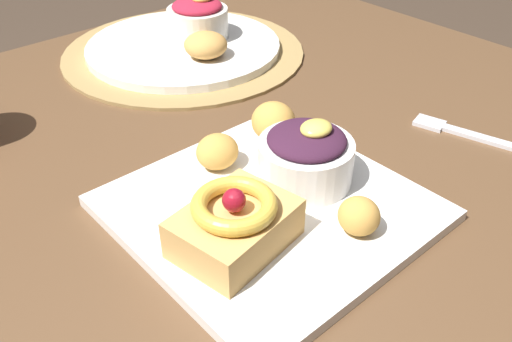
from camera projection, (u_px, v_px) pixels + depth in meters
The scene contains 12 objects.
dining_table at pixel (150, 261), 0.63m from camera, with size 1.28×0.90×0.73m.
woven_placemat at pixel (184, 52), 0.86m from camera, with size 0.37×0.37×0.01m, color #997A47.
front_plate at pixel (270, 208), 0.54m from camera, with size 0.27×0.27×0.01m, color white.
cake_slice at pixel (235, 223), 0.48m from camera, with size 0.12×0.09×0.06m.
berry_ramekin at pixel (306, 156), 0.55m from camera, with size 0.10×0.10×0.07m.
fritter_front at pixel (273, 121), 0.62m from camera, with size 0.05×0.05×0.04m, color gold.
fritter_middle at pixel (217, 152), 0.58m from camera, with size 0.05×0.04×0.04m, color gold.
fritter_back at pixel (359, 216), 0.50m from camera, with size 0.04×0.04×0.04m, color gold.
back_plate at pixel (184, 47), 0.86m from camera, with size 0.30×0.30×0.01m, color white.
back_ramekin at pixel (198, 19), 0.85m from camera, with size 0.09×0.09×0.07m.
back_pastry at pixel (206, 45), 0.80m from camera, with size 0.06×0.06×0.04m, color #C68E47.
fork at pixel (457, 131), 0.67m from camera, with size 0.05×0.13×0.00m.
Camera 1 is at (-0.21, -0.42, 1.08)m, focal length 38.95 mm.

